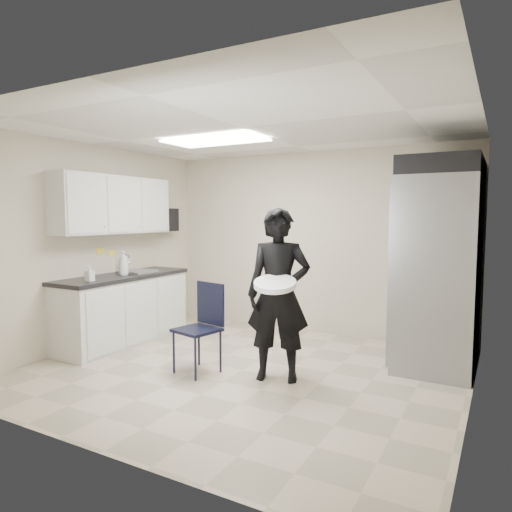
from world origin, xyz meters
The scene contains 21 objects.
floor centered at (0.00, 0.00, 0.00)m, with size 4.50×4.50×0.00m, color #B2A18C.
ceiling centered at (0.00, 0.00, 2.60)m, with size 4.50×4.50×0.00m, color white.
back_wall centered at (0.00, 2.00, 1.30)m, with size 4.50×4.50×0.00m, color #C0B79E.
left_wall centered at (-2.25, 0.00, 1.30)m, with size 4.00×4.00×0.00m, color #C0B79E.
right_wall centered at (2.25, 0.00, 1.30)m, with size 4.00×4.00×0.00m, color #C0B79E.
ceiling_panel centered at (-0.60, 0.40, 2.57)m, with size 1.20×0.60×0.02m, color white.
lower_counter centered at (-1.95, 0.20, 0.43)m, with size 0.60×1.90×0.86m, color silver.
countertop centered at (-1.95, 0.20, 0.89)m, with size 0.64×1.95×0.05m, color black.
sink centered at (-1.93, 0.45, 0.87)m, with size 0.42×0.40×0.14m, color gray.
faucet centered at (-2.13, 0.45, 1.02)m, with size 0.02×0.02×0.24m, color silver.
upper_cabinets centered at (-2.08, 0.20, 1.83)m, with size 0.35×1.80×0.75m, color silver.
towel_dispenser centered at (-2.14, 1.35, 1.62)m, with size 0.22×0.30×0.35m, color black.
notice_sticker_left centered at (-2.24, 0.10, 1.22)m, with size 0.00×0.12×0.07m, color yellow.
notice_sticker_right centered at (-2.24, 0.30, 1.18)m, with size 0.00×0.12×0.07m, color yellow.
commercial_fridge centered at (1.83, 1.27, 1.05)m, with size 0.80×1.35×2.10m, color gray.
fridge_compressor centered at (1.83, 1.27, 2.20)m, with size 0.80×1.35×0.20m, color black.
folding_chair centered at (-0.39, -0.30, 0.47)m, with size 0.41×0.41×0.93m, color black.
man_tuxedo centered at (0.46, -0.05, 0.88)m, with size 0.65×0.43×1.77m, color black.
bucket_lid centered at (0.54, -0.29, 1.03)m, with size 0.41×0.41×0.05m, color white.
soap_bottle_a centered at (-1.87, 0.14, 1.07)m, with size 0.12×0.12×0.32m, color white.
soap_bottle_b centered at (-1.84, -0.44, 1.01)m, with size 0.09×0.09×0.19m, color #ABA9B5.
Camera 1 is at (2.47, -4.18, 1.69)m, focal length 32.00 mm.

